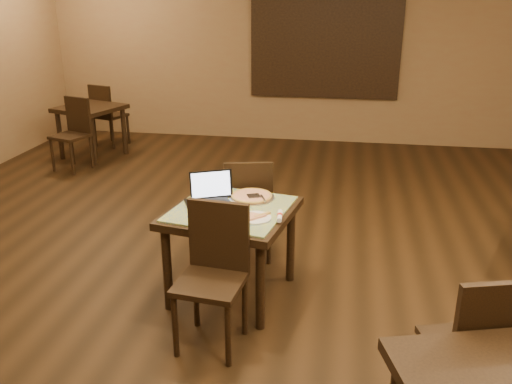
% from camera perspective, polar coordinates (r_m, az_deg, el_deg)
% --- Properties ---
extents(ground, '(10.00, 10.00, 0.00)m').
position_cam_1_polar(ground, '(4.59, -3.15, -10.46)').
color(ground, black).
rests_on(ground, ground).
extents(wall_back, '(8.00, 0.02, 3.00)m').
position_cam_1_polar(wall_back, '(8.92, 3.96, 14.92)').
color(wall_back, olive).
rests_on(wall_back, ground).
extents(mural, '(2.34, 0.05, 1.64)m').
position_cam_1_polar(mural, '(8.84, 7.28, 15.09)').
color(mural, '#275D8F').
rests_on(mural, wall_back).
extents(tiled_table, '(1.07, 1.07, 0.76)m').
position_cam_1_polar(tiled_table, '(4.27, -2.61, -2.96)').
color(tiled_table, black).
rests_on(tiled_table, ground).
extents(chair_main_near, '(0.48, 0.48, 1.01)m').
position_cam_1_polar(chair_main_near, '(3.77, -4.42, -7.86)').
color(chair_main_near, black).
rests_on(chair_main_near, ground).
extents(chair_main_far, '(0.51, 0.51, 0.98)m').
position_cam_1_polar(chair_main_far, '(4.86, -0.84, -1.30)').
color(chair_main_far, black).
rests_on(chair_main_far, ground).
extents(laptop, '(0.41, 0.40, 0.24)m').
position_cam_1_polar(laptop, '(4.35, -4.93, -0.24)').
color(laptop, black).
rests_on(laptop, tiled_table).
extents(plate, '(0.25, 0.25, 0.01)m').
position_cam_1_polar(plate, '(4.02, -0.11, -2.74)').
color(plate, white).
rests_on(plate, tiled_table).
extents(pizza_slice, '(0.25, 0.25, 0.02)m').
position_cam_1_polar(pizza_slice, '(4.02, -0.11, -2.54)').
color(pizza_slice, beige).
rests_on(pizza_slice, plate).
extents(pizza_pan, '(0.38, 0.38, 0.01)m').
position_cam_1_polar(pizza_pan, '(4.42, -0.46, -0.58)').
color(pizza_pan, silver).
rests_on(pizza_pan, tiled_table).
extents(pizza_whole, '(0.34, 0.34, 0.02)m').
position_cam_1_polar(pizza_whole, '(4.42, -0.46, -0.41)').
color(pizza_whole, beige).
rests_on(pizza_whole, pizza_pan).
extents(spatula, '(0.19, 0.26, 0.01)m').
position_cam_1_polar(spatula, '(4.39, -0.25, -0.41)').
color(spatula, silver).
rests_on(spatula, pizza_whole).
extents(napkin_roll, '(0.05, 0.18, 0.04)m').
position_cam_1_polar(napkin_roll, '(4.03, 2.51, -2.53)').
color(napkin_roll, white).
rests_on(napkin_roll, tiled_table).
extents(other_table_b, '(1.02, 1.02, 0.76)m').
position_cam_1_polar(other_table_b, '(8.41, -17.02, 7.77)').
color(other_table_b, black).
rests_on(other_table_b, ground).
extents(other_table_b_chair_near, '(0.54, 0.54, 0.99)m').
position_cam_1_polar(other_table_b_chair_near, '(7.92, -18.61, 6.27)').
color(other_table_b_chair_near, black).
rests_on(other_table_b_chair_near, ground).
extents(other_table_b_chair_far, '(0.54, 0.54, 0.99)m').
position_cam_1_polar(other_table_b_chair_far, '(8.95, -15.51, 8.14)').
color(other_table_b_chair_far, black).
rests_on(other_table_b_chair_far, ground).
extents(other_table_c_chair_far, '(0.56, 0.56, 1.04)m').
position_cam_1_polar(other_table_c_chair_far, '(3.21, 22.54, -14.81)').
color(other_table_c_chair_far, black).
rests_on(other_table_c_chair_far, ground).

